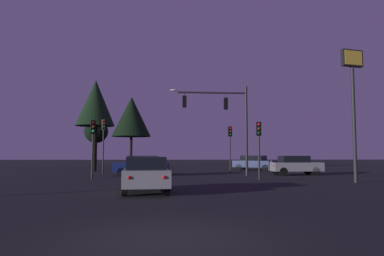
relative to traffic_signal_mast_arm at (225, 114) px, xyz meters
name	(u,v)px	position (x,y,z in m)	size (l,w,h in m)	color
ground_plane	(172,173)	(-4.08, 3.95, -4.74)	(168.00, 168.00, 0.00)	black
traffic_signal_mast_arm	(225,114)	(0.00, 0.00, 0.00)	(6.00, 0.51, 6.91)	#232326
traffic_light_corner_left	(103,135)	(-9.89, 3.38, -1.51)	(0.35, 0.38, 4.58)	#232326
traffic_light_corner_right	(230,140)	(1.17, 5.02, -1.79)	(0.36, 0.38, 4.16)	#232326
traffic_light_median	(259,138)	(1.58, -4.34, -2.08)	(0.33, 0.37, 3.74)	#232326
traffic_light_far_side	(93,137)	(-9.39, -2.88, -1.95)	(0.37, 0.39, 3.92)	#232326
car_nearside_lane	(146,174)	(-5.13, -11.89, -3.95)	(2.22, 4.22, 1.52)	gray
car_crossing_left	(142,165)	(-6.37, 0.49, -3.95)	(4.27, 2.11, 1.52)	#0F1947
car_crossing_right	(295,165)	(5.65, 0.69, -3.95)	(4.08, 1.92, 1.52)	gray
car_far_lane	(255,163)	(4.33, 9.25, -3.95)	(4.55, 3.92, 1.52)	#0F1947
store_sign_illuminated	(353,86)	(6.51, -7.13, 0.88)	(1.42, 0.61, 7.76)	#232326
tree_behind_sign	(131,117)	(-9.54, 20.60, 1.89)	(5.15, 5.15, 9.31)	black
tree_left_far	(95,103)	(-11.57, 7.89, 1.85)	(3.75, 3.75, 8.91)	black
tree_center_horizon	(96,132)	(-14.56, 22.70, 0.02)	(3.23, 3.23, 6.41)	black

